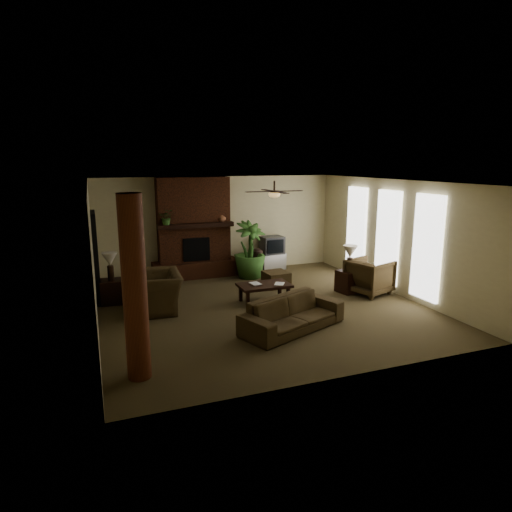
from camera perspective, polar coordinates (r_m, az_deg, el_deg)
name	(u,v)px	position (r m, az deg, el deg)	size (l,w,h in m)	color
room_shell	(262,246)	(9.66, 0.83, 1.27)	(7.00, 7.00, 7.00)	#4D4026
fireplace	(194,236)	(12.51, -8.00, 2.55)	(2.40, 0.70, 2.80)	#502615
windows	(387,238)	(11.52, 16.66, 2.30)	(0.08, 3.65, 2.35)	white
log_column	(135,289)	(6.70, -15.44, -4.15)	(0.36, 0.36, 2.80)	brown
doorway	(96,257)	(10.85, -20.01, -0.14)	(0.10, 1.00, 2.10)	black
ceiling_fan	(274,193)	(9.93, 2.39, 8.14)	(1.35, 1.35, 0.37)	black
sofa	(293,309)	(8.64, 4.76, -6.80)	(2.18, 0.64, 0.85)	#41321C
armchair_left	(154,285)	(9.90, -13.05, -3.74)	(1.30, 0.84, 1.13)	#41321C
armchair_right	(369,275)	(11.23, 14.48, -2.38)	(0.93, 0.87, 0.96)	#41321C
coffee_table	(264,286)	(10.27, 1.09, -3.97)	(1.20, 0.70, 0.43)	black
ottoman	(276,279)	(11.55, 2.62, -3.02)	(0.60, 0.60, 0.40)	#41321C
tv_stand	(270,262)	(13.30, 1.88, -0.74)	(0.85, 0.50, 0.50)	#B9B9BB
tv	(272,245)	(13.20, 2.10, 1.43)	(0.67, 0.56, 0.52)	#3C3C3E
floor_vase	(257,259)	(12.76, 0.14, -0.45)	(0.34, 0.34, 0.77)	black
floor_plant	(250,262)	(12.39, -0.83, -0.77)	(0.89, 1.60, 0.89)	#345D25
side_table_left	(112,291)	(10.75, -18.14, -4.39)	(0.50, 0.50, 0.55)	black
lamp_left	(110,261)	(10.54, -18.39, -0.65)	(0.38, 0.38, 0.65)	black
side_table_right	(349,281)	(11.30, 11.90, -3.23)	(0.50, 0.50, 0.55)	black
lamp_right	(350,253)	(11.08, 12.08, 0.32)	(0.42, 0.42, 0.65)	black
mantel_plant	(167,219)	(11.98, -11.49, 4.74)	(0.38, 0.42, 0.33)	#345D25
mantel_vase	(222,218)	(12.43, -4.43, 4.97)	(0.22, 0.23, 0.22)	#93583A
book_a	(251,279)	(10.14, -0.62, -2.98)	(0.22, 0.03, 0.29)	#999999
book_b	(275,278)	(10.21, 2.46, -2.88)	(0.21, 0.02, 0.29)	#999999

